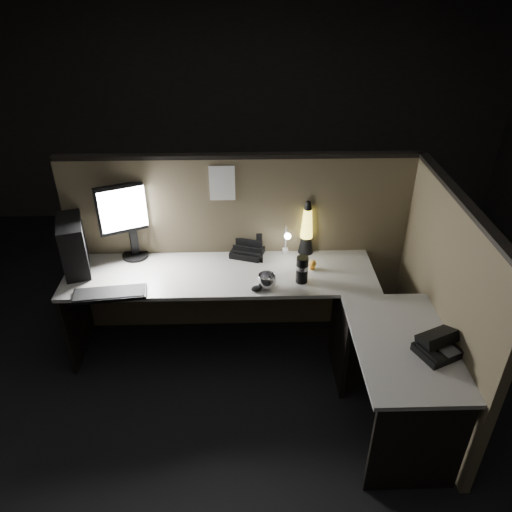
{
  "coord_description": "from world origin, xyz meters",
  "views": [
    {
      "loc": [
        0.03,
        -2.48,
        2.79
      ],
      "look_at": [
        0.11,
        0.35,
        1.03
      ],
      "focal_mm": 35.0,
      "sensor_mm": 36.0,
      "label": 1
    }
  ],
  "objects_px": {
    "pc_tower": "(73,246)",
    "lava_lamp": "(307,232)",
    "keyboard": "(110,294)",
    "monitor": "(130,214)",
    "desk_phone": "(437,345)"
  },
  "relations": [
    {
      "from": "pc_tower",
      "to": "desk_phone",
      "type": "distance_m",
      "value": 2.58
    },
    {
      "from": "lava_lamp",
      "to": "desk_phone",
      "type": "height_order",
      "value": "lava_lamp"
    },
    {
      "from": "pc_tower",
      "to": "lava_lamp",
      "type": "relative_size",
      "value": 0.91
    },
    {
      "from": "keyboard",
      "to": "monitor",
      "type": "bearing_deg",
      "value": 74.17
    },
    {
      "from": "monitor",
      "to": "keyboard",
      "type": "xyz_separation_m",
      "value": [
        -0.09,
        -0.53,
        -0.35
      ]
    },
    {
      "from": "desk_phone",
      "to": "keyboard",
      "type": "bearing_deg",
      "value": 138.7
    },
    {
      "from": "pc_tower",
      "to": "keyboard",
      "type": "distance_m",
      "value": 0.51
    },
    {
      "from": "monitor",
      "to": "lava_lamp",
      "type": "height_order",
      "value": "monitor"
    },
    {
      "from": "monitor",
      "to": "pc_tower",
      "type": "bearing_deg",
      "value": -179.09
    },
    {
      "from": "desk_phone",
      "to": "pc_tower",
      "type": "bearing_deg",
      "value": 133.29
    },
    {
      "from": "keyboard",
      "to": "lava_lamp",
      "type": "distance_m",
      "value": 1.53
    },
    {
      "from": "pc_tower",
      "to": "lava_lamp",
      "type": "xyz_separation_m",
      "value": [
        1.74,
        0.19,
        -0.02
      ]
    },
    {
      "from": "keyboard",
      "to": "lava_lamp",
      "type": "bearing_deg",
      "value": 14.25
    },
    {
      "from": "monitor",
      "to": "desk_phone",
      "type": "height_order",
      "value": "monitor"
    },
    {
      "from": "pc_tower",
      "to": "monitor",
      "type": "height_order",
      "value": "monitor"
    }
  ]
}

